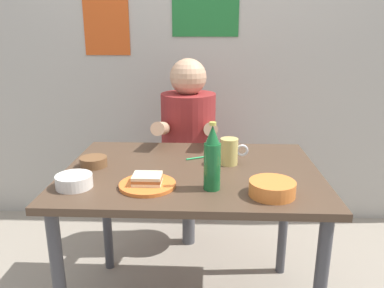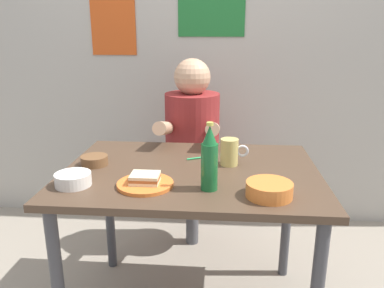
{
  "view_description": "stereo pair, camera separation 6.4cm",
  "coord_description": "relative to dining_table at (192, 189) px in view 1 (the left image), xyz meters",
  "views": [
    {
      "loc": [
        0.07,
        -1.55,
        1.32
      ],
      "look_at": [
        0.0,
        0.05,
        0.84
      ],
      "focal_mm": 35.49,
      "sensor_mm": 36.0,
      "label": 1
    },
    {
      "loc": [
        0.13,
        -1.54,
        1.32
      ],
      "look_at": [
        0.0,
        0.05,
        0.84
      ],
      "focal_mm": 35.49,
      "sensor_mm": 36.0,
      "label": 2
    }
  ],
  "objects": [
    {
      "name": "beer_mug",
      "position": [
        0.17,
        0.07,
        0.15
      ],
      "size": [
        0.13,
        0.08,
        0.12
      ],
      "color": "#D1BC66",
      "rests_on": "dining_table"
    },
    {
      "name": "spoon",
      "position": [
        0.05,
        0.16,
        0.1
      ],
      "size": [
        0.12,
        0.06,
        0.01
      ],
      "color": "#26A559",
      "rests_on": "dining_table"
    },
    {
      "name": "beer_bottle",
      "position": [
        0.09,
        -0.21,
        0.21
      ],
      "size": [
        0.06,
        0.06,
        0.26
      ],
      "color": "#19602D",
      "rests_on": "dining_table"
    },
    {
      "name": "wall_back",
      "position": [
        -0.0,
        1.05,
        0.65
      ],
      "size": [
        4.4,
        0.09,
        2.6
      ],
      "color": "#ADA89E",
      "rests_on": "ground"
    },
    {
      "name": "sandwich",
      "position": [
        -0.16,
        -0.2,
        0.13
      ],
      "size": [
        0.11,
        0.09,
        0.04
      ],
      "color": "beige",
      "rests_on": "plate_orange"
    },
    {
      "name": "soup_bowl_orange",
      "position": [
        0.31,
        -0.26,
        0.12
      ],
      "size": [
        0.17,
        0.17,
        0.05
      ],
      "color": "orange",
      "rests_on": "dining_table"
    },
    {
      "name": "condiment_bowl_brown",
      "position": [
        -0.44,
        0.02,
        0.12
      ],
      "size": [
        0.12,
        0.12,
        0.04
      ],
      "color": "brown",
      "rests_on": "dining_table"
    },
    {
      "name": "stool",
      "position": [
        -0.05,
        0.63,
        -0.3
      ],
      "size": [
        0.34,
        0.34,
        0.45
      ],
      "color": "#4C4C51",
      "rests_on": "ground"
    },
    {
      "name": "person_seated",
      "position": [
        -0.05,
        0.62,
        0.12
      ],
      "size": [
        0.33,
        0.56,
        0.72
      ],
      "color": "maroon",
      "rests_on": "stool"
    },
    {
      "name": "dining_table",
      "position": [
        0.0,
        0.0,
        0.0
      ],
      "size": [
        1.1,
        0.8,
        0.74
      ],
      "color": "#4C3828",
      "rests_on": "ground"
    },
    {
      "name": "plate_orange",
      "position": [
        -0.16,
        -0.2,
        0.1
      ],
      "size": [
        0.22,
        0.22,
        0.01
      ],
      "primitive_type": "cylinder",
      "color": "orange",
      "rests_on": "dining_table"
    },
    {
      "name": "rice_bowl_white",
      "position": [
        -0.44,
        -0.21,
        0.12
      ],
      "size": [
        0.14,
        0.14,
        0.05
      ],
      "color": "silver",
      "rests_on": "dining_table"
    }
  ]
}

